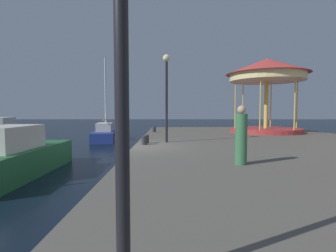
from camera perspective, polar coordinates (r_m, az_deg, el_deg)
name	(u,v)px	position (r m, az deg, el deg)	size (l,w,h in m)	color
ground_plane	(134,164)	(11.53, -7.58, -8.34)	(120.00, 120.00, 0.00)	black
quay_dock	(279,155)	(12.37, 23.47, -5.90)	(12.81, 25.98, 0.80)	#5B564F
motorboat_green	(13,157)	(10.74, -31.32, -5.97)	(2.07, 5.59, 1.82)	#236638
sailboat_blue	(105,133)	(21.19, -13.89, -1.55)	(2.40, 5.70, 6.70)	navy
carousel	(267,77)	(19.74, 21.19, 10.07)	(5.72, 5.72, 5.25)	#B23333
lamp_post_mid_promenade	(167,82)	(12.57, -0.32, 9.71)	(0.36, 0.36, 4.26)	black
bollard_south	(146,139)	(12.19, -4.83, -2.92)	(0.24, 0.24, 0.40)	#2D2D33
bollard_center	(144,140)	(11.69, -5.30, -3.20)	(0.24, 0.24, 0.40)	#2D2D33
bollard_north	(154,129)	(18.56, -3.09, -0.74)	(0.24, 0.24, 0.40)	#2D2D33
person_far_corner	(241,137)	(7.61, 16.03, -2.38)	(0.34, 0.34, 1.69)	#387247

